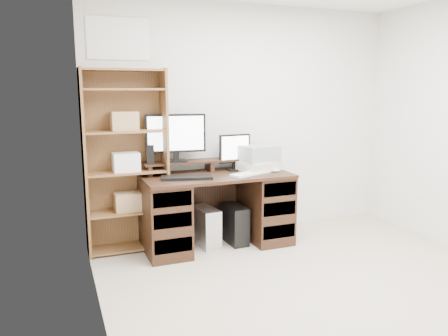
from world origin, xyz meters
TOP-DOWN VIEW (x-y plane):
  - room at (-0.00, 0.00)m, footprint 3.54×4.04m
  - desk at (-0.48, 1.64)m, footprint 1.50×0.70m
  - riser_shelf at (-0.48, 1.85)m, footprint 1.40×0.22m
  - monitor_wide at (-0.84, 1.85)m, footprint 0.61×0.18m
  - monitor_small at (-0.22, 1.79)m, footprint 0.35×0.14m
  - speaker at (-1.11, 1.84)m, footprint 0.09×0.09m
  - keyboard_black at (-0.83, 1.52)m, footprint 0.51×0.27m
  - keyboard_white at (-0.16, 1.51)m, footprint 0.47×0.30m
  - mouse at (0.15, 1.53)m, footprint 0.09×0.07m
  - printer at (0.02, 1.68)m, footprint 0.48×0.42m
  - basket at (0.02, 1.68)m, footprint 0.42×0.34m
  - tower_silver at (-0.59, 1.67)m, footprint 0.22×0.41m
  - tower_black at (-0.28, 1.65)m, footprint 0.19×0.41m
  - bookshelf at (-1.35, 1.86)m, footprint 0.80×0.30m

SIDE VIEW (x-z plane):
  - tower_silver at x=-0.59m, z-range 0.00..0.40m
  - tower_black at x=-0.28m, z-range 0.00..0.40m
  - desk at x=-0.48m, z-range 0.01..0.76m
  - keyboard_white at x=-0.16m, z-range 0.75..0.77m
  - keyboard_black at x=-0.83m, z-range 0.75..0.78m
  - mouse at x=0.15m, z-range 0.75..0.78m
  - printer at x=0.02m, z-range 0.75..0.85m
  - riser_shelf at x=-0.48m, z-range 0.78..0.90m
  - bookshelf at x=-1.35m, z-range 0.02..1.82m
  - basket at x=0.02m, z-range 0.85..1.01m
  - monitor_small at x=-0.22m, z-range 0.77..1.15m
  - speaker at x=-1.11m, z-range 0.87..1.05m
  - monitor_wide at x=-0.84m, z-range 0.90..1.38m
  - room at x=0.00m, z-range -0.02..2.52m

